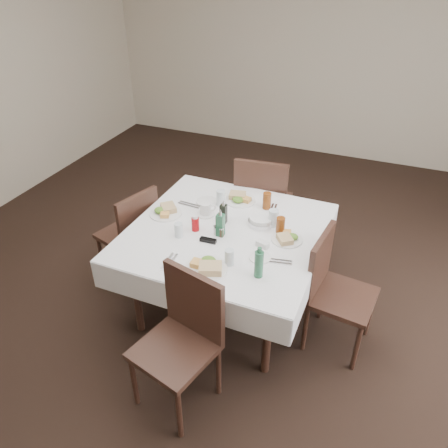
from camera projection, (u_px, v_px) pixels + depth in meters
name	position (u px, v px, depth m)	size (l,w,h in m)	color
ground_plane	(220.00, 304.00, 3.73)	(7.00, 7.00, 0.00)	black
room_shell	(219.00, 107.00, 2.80)	(6.04, 7.04, 2.80)	#BBB29A
dining_table	(226.00, 238.00, 3.35)	(1.45, 1.45, 0.76)	black
chair_north	(262.00, 200.00, 4.07)	(0.53, 0.53, 1.01)	black
chair_south	(184.00, 333.00, 2.73)	(0.55, 0.55, 0.95)	black
chair_east	(332.00, 285.00, 3.13)	(0.49, 0.49, 0.93)	black
chair_west	(133.00, 230.00, 3.76)	(0.53, 0.53, 0.89)	black
meal_north	(239.00, 199.00, 3.67)	(0.26, 0.26, 0.06)	white
meal_south	(207.00, 267.00, 2.90)	(0.29, 0.29, 0.06)	white
meal_east	(287.00, 238.00, 3.18)	(0.23, 0.23, 0.05)	white
meal_west	(165.00, 211.00, 3.50)	(0.26, 0.26, 0.06)	white
side_plate_a	(207.00, 202.00, 3.66)	(0.18, 0.18, 0.01)	white
side_plate_b	(260.00, 257.00, 3.01)	(0.15, 0.15, 0.01)	white
water_n	(221.00, 198.00, 3.59)	(0.07, 0.07, 0.14)	silver
water_s	(229.00, 257.00, 2.93)	(0.06, 0.06, 0.12)	silver
water_e	(273.00, 218.00, 3.32)	(0.08, 0.08, 0.14)	silver
water_w	(179.00, 230.00, 3.21)	(0.06, 0.06, 0.11)	silver
iced_tea_a	(267.00, 201.00, 3.54)	(0.07, 0.07, 0.14)	brown
iced_tea_b	(280.00, 226.00, 3.24)	(0.07, 0.07, 0.14)	brown
bread_basket	(261.00, 221.00, 3.36)	(0.20, 0.20, 0.07)	silver
oil_cruet_dark	(223.00, 213.00, 3.35)	(0.05, 0.05, 0.20)	black
oil_cruet_green	(220.00, 224.00, 3.20)	(0.05, 0.05, 0.23)	#26603F
ketchup_bottle	(195.00, 223.00, 3.28)	(0.06, 0.06, 0.13)	#A5090D
salt_shaker	(216.00, 230.00, 3.24)	(0.03, 0.03, 0.07)	white
pepper_shaker	(221.00, 232.00, 3.22)	(0.03, 0.03, 0.08)	#40301D
coffee_mug	(206.00, 209.00, 3.47)	(0.15, 0.15, 0.11)	white
sunglasses	(208.00, 240.00, 3.17)	(0.12, 0.04, 0.03)	black
green_bottle	(259.00, 264.00, 2.80)	(0.06, 0.06, 0.23)	#26603F
sugar_caddy	(263.00, 244.00, 3.12)	(0.10, 0.07, 0.04)	white
cutlery_n	(273.00, 209.00, 3.56)	(0.06, 0.18, 0.01)	silver
cutlery_s	(169.00, 262.00, 2.97)	(0.06, 0.20, 0.01)	silver
cutlery_e	(277.00, 261.00, 2.98)	(0.20, 0.08, 0.01)	silver
cutlery_w	(189.00, 205.00, 3.62)	(0.20, 0.07, 0.01)	silver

